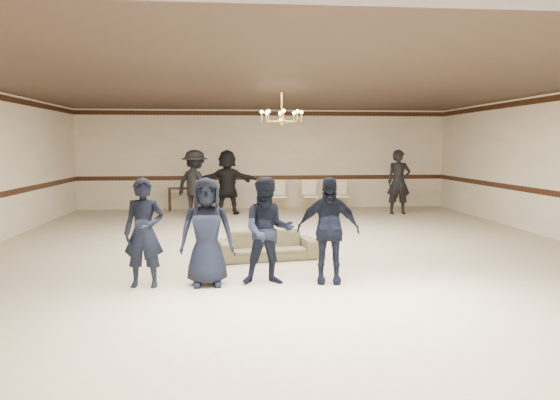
{
  "coord_description": "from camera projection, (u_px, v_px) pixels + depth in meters",
  "views": [
    {
      "loc": [
        -1.03,
        -10.0,
        2.06
      ],
      "look_at": [
        -0.17,
        -0.5,
        1.05
      ],
      "focal_mm": 33.4,
      "sensor_mm": 36.0,
      "label": 1
    }
  ],
  "objects": [
    {
      "name": "room",
      "position": [
        286.0,
        169.0,
        10.04
      ],
      "size": [
        12.01,
        14.01,
        3.21
      ],
      "color": "beige",
      "rests_on": "ground"
    },
    {
      "name": "chair_rail",
      "position": [
        265.0,
        178.0,
        17.02
      ],
      "size": [
        12.0,
        0.02,
        0.14
      ],
      "primitive_type": "cube",
      "color": "#351B10",
      "rests_on": "wall_back"
    },
    {
      "name": "crown_molding",
      "position": [
        264.0,
        113.0,
        16.8
      ],
      "size": [
        12.0,
        0.02,
        0.14
      ],
      "primitive_type": "cube",
      "color": "#351B10",
      "rests_on": "wall_back"
    },
    {
      "name": "chandelier",
      "position": [
        282.0,
        106.0,
        10.9
      ],
      "size": [
        0.94,
        0.94,
        0.89
      ],
      "primitive_type": null,
      "color": "gold",
      "rests_on": "ceiling"
    },
    {
      "name": "boy_a",
      "position": [
        144.0,
        233.0,
        7.53
      ],
      "size": [
        0.61,
        0.43,
        1.59
      ],
      "primitive_type": "imported",
      "rotation": [
        0.0,
        0.0,
        -0.08
      ],
      "color": "black",
      "rests_on": "floor"
    },
    {
      "name": "boy_b",
      "position": [
        207.0,
        232.0,
        7.61
      ],
      "size": [
        0.8,
        0.54,
        1.59
      ],
      "primitive_type": "imported",
      "rotation": [
        0.0,
        0.0,
        0.05
      ],
      "color": "black",
      "rests_on": "floor"
    },
    {
      "name": "boy_c",
      "position": [
        268.0,
        231.0,
        7.69
      ],
      "size": [
        0.78,
        0.61,
        1.59
      ],
      "primitive_type": "imported",
      "rotation": [
        0.0,
        0.0,
        -0.01
      ],
      "color": "black",
      "rests_on": "floor"
    },
    {
      "name": "boy_d",
      "position": [
        328.0,
        230.0,
        7.77
      ],
      "size": [
        0.98,
        0.51,
        1.59
      ],
      "primitive_type": "imported",
      "rotation": [
        0.0,
        0.0,
        -0.14
      ],
      "color": "black",
      "rests_on": "floor"
    },
    {
      "name": "settee",
      "position": [
        267.0,
        245.0,
        9.44
      ],
      "size": [
        1.83,
        0.96,
        0.51
      ],
      "primitive_type": "imported",
      "rotation": [
        0.0,
        0.0,
        0.16
      ],
      "color": "#6A6247",
      "rests_on": "floor"
    },
    {
      "name": "adult_left",
      "position": [
        195.0,
        184.0,
        14.68
      ],
      "size": [
        1.43,
        1.31,
        1.93
      ],
      "primitive_type": "imported",
      "rotation": [
        0.0,
        0.0,
        2.51
      ],
      "color": "black",
      "rests_on": "floor"
    },
    {
      "name": "adult_mid",
      "position": [
        227.0,
        182.0,
        15.46
      ],
      "size": [
        1.8,
        0.6,
        1.93
      ],
      "primitive_type": "imported",
      "rotation": [
        0.0,
        0.0,
        3.16
      ],
      "color": "black",
      "rests_on": "floor"
    },
    {
      "name": "adult_right",
      "position": [
        399.0,
        182.0,
        15.52
      ],
      "size": [
        0.73,
        0.5,
        1.93
      ],
      "primitive_type": "imported",
      "rotation": [
        0.0,
        0.0,
        -0.06
      ],
      "color": "black",
      "rests_on": "floor"
    },
    {
      "name": "banquet_chair_left",
      "position": [
        278.0,
        196.0,
        16.33
      ],
      "size": [
        0.46,
        0.46,
        0.94
      ],
      "primitive_type": null,
      "rotation": [
        0.0,
        0.0,
        0.02
      ],
      "color": "beige",
      "rests_on": "floor"
    },
    {
      "name": "banquet_chair_mid",
      "position": [
        310.0,
        196.0,
        16.42
      ],
      "size": [
        0.47,
        0.47,
        0.94
      ],
      "primitive_type": null,
      "rotation": [
        0.0,
        0.0,
        -0.03
      ],
      "color": "beige",
      "rests_on": "floor"
    },
    {
      "name": "banquet_chair_right",
      "position": [
        341.0,
        195.0,
        16.51
      ],
      "size": [
        0.47,
        0.47,
        0.94
      ],
      "primitive_type": null,
      "rotation": [
        0.0,
        0.0,
        0.04
      ],
      "color": "beige",
      "rests_on": "floor"
    },
    {
      "name": "console_table",
      "position": [
        182.0,
        199.0,
        16.27
      ],
      "size": [
        0.92,
        0.45,
        0.74
      ],
      "primitive_type": "cube",
      "rotation": [
        0.0,
        0.0,
        0.09
      ],
      "color": "#341E11",
      "rests_on": "floor"
    }
  ]
}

